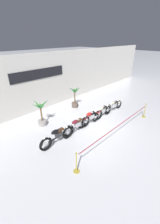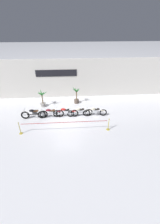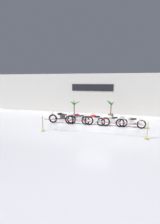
{
  "view_description": "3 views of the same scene",
  "coord_description": "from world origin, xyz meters",
  "px_view_note": "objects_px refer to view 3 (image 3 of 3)",
  "views": [
    {
      "loc": [
        -6.66,
        -4.73,
        5.21
      ],
      "look_at": [
        -0.41,
        1.34,
        0.8
      ],
      "focal_mm": 24.0,
      "sensor_mm": 36.0,
      "label": 1
    },
    {
      "loc": [
        0.46,
        -10.79,
        7.44
      ],
      "look_at": [
        1.25,
        0.24,
        0.75
      ],
      "focal_mm": 24.0,
      "sensor_mm": 36.0,
      "label": 2
    },
    {
      "loc": [
        1.34,
        -10.66,
        3.5
      ],
      "look_at": [
        -1.41,
        1.39,
        0.89
      ],
      "focal_mm": 24.0,
      "sensor_mm": 36.0,
      "label": 3
    }
  ],
  "objects_px": {
    "motorcycle_cream_3": "(112,121)",
    "potted_palm_left_of_row": "(74,109)",
    "motorcycle_maroon_1": "(79,119)",
    "motorcycle_cream_4": "(131,122)",
    "motorcycle_black_0": "(62,118)",
    "potted_palm_right_of_row": "(111,110)",
    "motorcycle_red_2": "(95,120)",
    "stanchion_far_left": "(73,123)",
    "stanchion_mid_left": "(147,134)"
  },
  "relations": [
    {
      "from": "potted_palm_right_of_row",
      "to": "motorcycle_red_2",
      "type": "bearing_deg",
      "value": -112.94
    },
    {
      "from": "potted_palm_left_of_row",
      "to": "potted_palm_right_of_row",
      "type": "xyz_separation_m",
      "value": [
        3.42,
        0.49,
        0.01
      ]
    },
    {
      "from": "motorcycle_red_2",
      "to": "motorcycle_maroon_1",
      "type": "bearing_deg",
      "value": -177.85
    },
    {
      "from": "potted_palm_right_of_row",
      "to": "stanchion_mid_left",
      "type": "relative_size",
      "value": 1.7
    },
    {
      "from": "motorcycle_black_0",
      "to": "motorcycle_cream_3",
      "type": "xyz_separation_m",
      "value": [
        4.04,
        0.06,
        -0.01
      ]
    },
    {
      "from": "motorcycle_black_0",
      "to": "motorcycle_maroon_1",
      "type": "bearing_deg",
      "value": -0.18
    },
    {
      "from": "motorcycle_red_2",
      "to": "motorcycle_cream_3",
      "type": "distance_m",
      "value": 1.29
    },
    {
      "from": "motorcycle_maroon_1",
      "to": "stanchion_far_left",
      "type": "xyz_separation_m",
      "value": [
        0.06,
        -2.1,
        0.22
      ]
    },
    {
      "from": "motorcycle_cream_4",
      "to": "stanchion_far_left",
      "type": "distance_m",
      "value": 4.45
    },
    {
      "from": "motorcycle_cream_3",
      "to": "potted_palm_left_of_row",
      "type": "xyz_separation_m",
      "value": [
        -3.59,
        2.14,
        0.34
      ]
    },
    {
      "from": "motorcycle_cream_3",
      "to": "motorcycle_red_2",
      "type": "bearing_deg",
      "value": -179.51
    },
    {
      "from": "motorcycle_red_2",
      "to": "motorcycle_cream_4",
      "type": "relative_size",
      "value": 1.05
    },
    {
      "from": "motorcycle_cream_4",
      "to": "motorcycle_red_2",
      "type": "bearing_deg",
      "value": 179.02
    },
    {
      "from": "motorcycle_maroon_1",
      "to": "motorcycle_red_2",
      "type": "xyz_separation_m",
      "value": [
        1.32,
        0.05,
        -0.01
      ]
    },
    {
      "from": "motorcycle_red_2",
      "to": "potted_palm_left_of_row",
      "type": "relative_size",
      "value": 1.29
    },
    {
      "from": "motorcycle_maroon_1",
      "to": "stanchion_far_left",
      "type": "distance_m",
      "value": 2.12
    },
    {
      "from": "motorcycle_maroon_1",
      "to": "stanchion_mid_left",
      "type": "height_order",
      "value": "stanchion_mid_left"
    },
    {
      "from": "motorcycle_maroon_1",
      "to": "stanchion_far_left",
      "type": "height_order",
      "value": "stanchion_far_left"
    },
    {
      "from": "motorcycle_black_0",
      "to": "potted_palm_left_of_row",
      "type": "relative_size",
      "value": 1.32
    },
    {
      "from": "motorcycle_cream_3",
      "to": "potted_palm_left_of_row",
      "type": "distance_m",
      "value": 4.2
    },
    {
      "from": "stanchion_far_left",
      "to": "stanchion_mid_left",
      "type": "relative_size",
      "value": 6.5
    },
    {
      "from": "motorcycle_maroon_1",
      "to": "motorcycle_cream_4",
      "type": "distance_m",
      "value": 3.97
    },
    {
      "from": "motorcycle_cream_3",
      "to": "potted_palm_left_of_row",
      "type": "relative_size",
      "value": 1.32
    },
    {
      "from": "potted_palm_left_of_row",
      "to": "stanchion_far_left",
      "type": "distance_m",
      "value": 4.43
    },
    {
      "from": "stanchion_far_left",
      "to": "potted_palm_right_of_row",
      "type": "bearing_deg",
      "value": 63.66
    },
    {
      "from": "motorcycle_maroon_1",
      "to": "stanchion_far_left",
      "type": "relative_size",
      "value": 0.34
    },
    {
      "from": "motorcycle_cream_3",
      "to": "stanchion_mid_left",
      "type": "xyz_separation_m",
      "value": [
        2.13,
        -2.16,
        -0.1
      ]
    },
    {
      "from": "motorcycle_cream_4",
      "to": "motorcycle_maroon_1",
      "type": "bearing_deg",
      "value": -179.95
    },
    {
      "from": "potted_palm_left_of_row",
      "to": "stanchion_mid_left",
      "type": "height_order",
      "value": "potted_palm_left_of_row"
    },
    {
      "from": "motorcycle_black_0",
      "to": "motorcycle_cream_4",
      "type": "height_order",
      "value": "motorcycle_black_0"
    },
    {
      "from": "motorcycle_maroon_1",
      "to": "motorcycle_red_2",
      "type": "relative_size",
      "value": 1.02
    },
    {
      "from": "motorcycle_red_2",
      "to": "potted_palm_right_of_row",
      "type": "distance_m",
      "value": 2.89
    },
    {
      "from": "motorcycle_red_2",
      "to": "potted_palm_right_of_row",
      "type": "xyz_separation_m",
      "value": [
        1.12,
        2.64,
        0.35
      ]
    },
    {
      "from": "potted_palm_right_of_row",
      "to": "motorcycle_cream_3",
      "type": "bearing_deg",
      "value": -86.35
    },
    {
      "from": "stanchion_far_left",
      "to": "motorcycle_maroon_1",
      "type": "bearing_deg",
      "value": 91.67
    },
    {
      "from": "motorcycle_cream_4",
      "to": "potted_palm_right_of_row",
      "type": "xyz_separation_m",
      "value": [
        -1.54,
        2.69,
        0.35
      ]
    },
    {
      "from": "motorcycle_black_0",
      "to": "motorcycle_cream_3",
      "type": "height_order",
      "value": "motorcycle_black_0"
    },
    {
      "from": "motorcycle_cream_4",
      "to": "stanchion_far_left",
      "type": "bearing_deg",
      "value": -151.7
    },
    {
      "from": "potted_palm_right_of_row",
      "to": "potted_palm_left_of_row",
      "type": "bearing_deg",
      "value": -171.89
    },
    {
      "from": "motorcycle_cream_3",
      "to": "potted_palm_right_of_row",
      "type": "distance_m",
      "value": 2.66
    },
    {
      "from": "motorcycle_cream_3",
      "to": "potted_palm_left_of_row",
      "type": "height_order",
      "value": "potted_palm_left_of_row"
    },
    {
      "from": "motorcycle_red_2",
      "to": "motorcycle_cream_3",
      "type": "xyz_separation_m",
      "value": [
        1.29,
        0.01,
        -0.0
      ]
    },
    {
      "from": "motorcycle_black_0",
      "to": "potted_palm_left_of_row",
      "type": "bearing_deg",
      "value": 78.36
    },
    {
      "from": "motorcycle_black_0",
      "to": "motorcycle_red_2",
      "type": "distance_m",
      "value": 2.76
    },
    {
      "from": "motorcycle_cream_4",
      "to": "potted_palm_left_of_row",
      "type": "height_order",
      "value": "potted_palm_left_of_row"
    },
    {
      "from": "motorcycle_red_2",
      "to": "stanchion_far_left",
      "type": "bearing_deg",
      "value": -120.26
    },
    {
      "from": "motorcycle_cream_4",
      "to": "stanchion_far_left",
      "type": "xyz_separation_m",
      "value": [
        -3.91,
        -2.11,
        0.23
      ]
    },
    {
      "from": "motorcycle_maroon_1",
      "to": "potted_palm_left_of_row",
      "type": "height_order",
      "value": "potted_palm_left_of_row"
    },
    {
      "from": "motorcycle_cream_4",
      "to": "motorcycle_cream_3",
      "type": "bearing_deg",
      "value": 177.63
    },
    {
      "from": "motorcycle_maroon_1",
      "to": "motorcycle_cream_3",
      "type": "bearing_deg",
      "value": 1.33
    }
  ]
}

